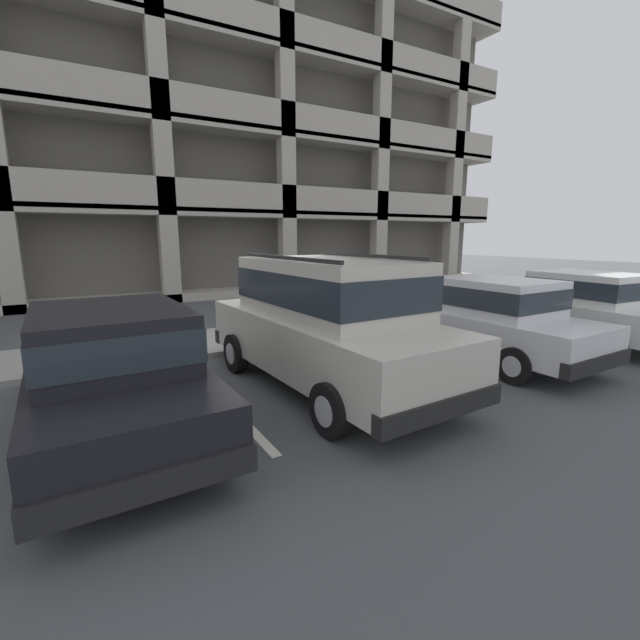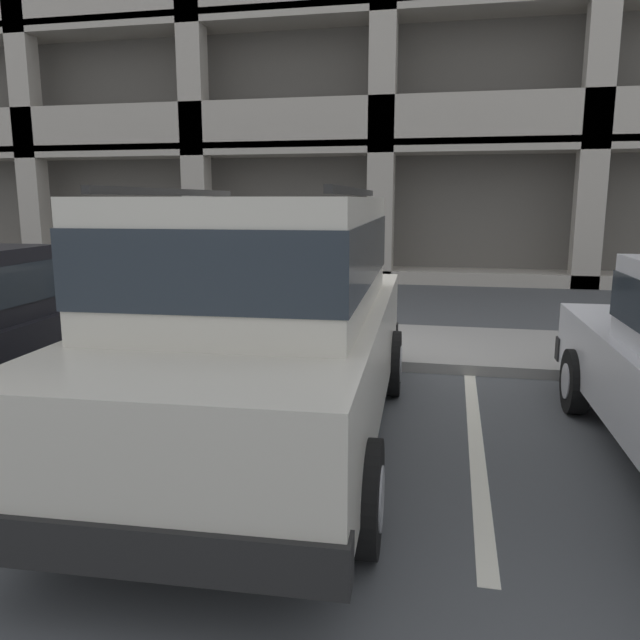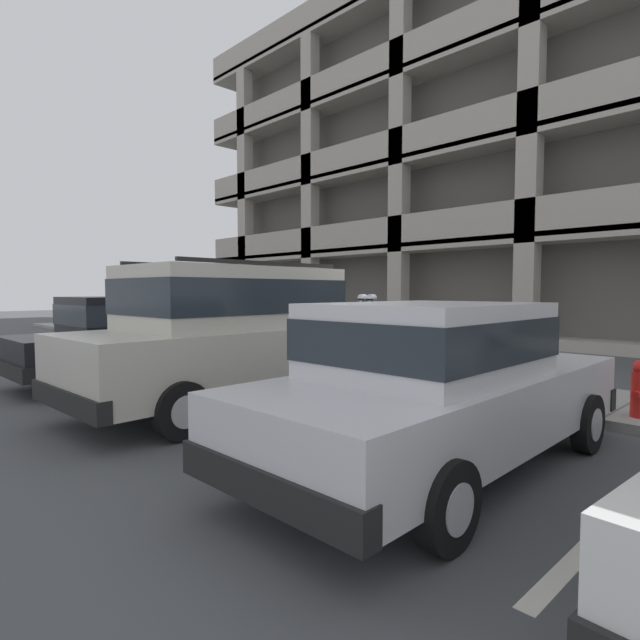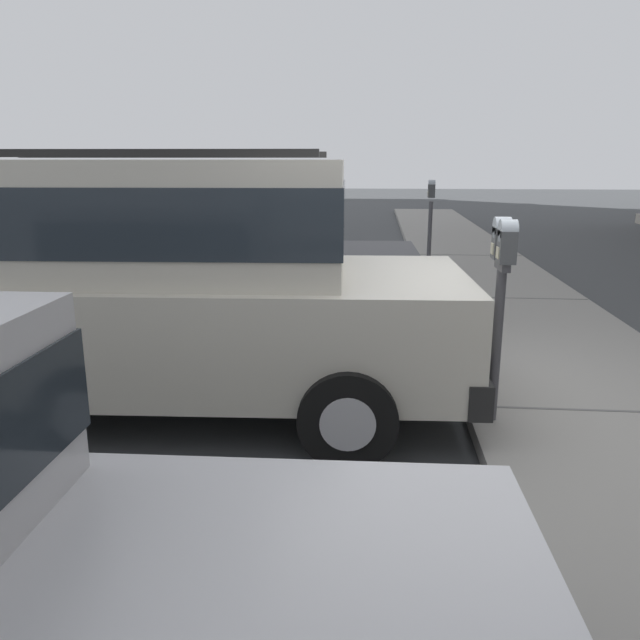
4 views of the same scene
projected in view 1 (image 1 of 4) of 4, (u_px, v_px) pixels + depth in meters
ground_plane at (272, 356)px, 8.57m from camera, size 80.00×80.00×0.10m
sidewalk at (248, 337)px, 9.65m from camera, size 40.00×2.20×0.12m
parking_stall_lines at (379, 359)px, 8.17m from camera, size 13.03×4.80×0.01m
silver_suv at (327, 318)px, 6.47m from camera, size 2.17×4.86×2.03m
red_sedan at (113, 367)px, 4.94m from camera, size 1.94×4.53×1.54m
dark_hatchback at (485, 316)px, 8.10m from camera, size 1.91×4.52×1.54m
blue_coupe at (578, 305)px, 9.42m from camera, size 2.02×4.57×1.54m
parking_meter_near at (274, 291)px, 8.74m from camera, size 0.35×0.12×1.47m
parking_garage at (138, 148)px, 18.44m from camera, size 32.00×10.00×13.25m
fire_hydrant at (413, 308)px, 11.14m from camera, size 0.30×0.30×0.70m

